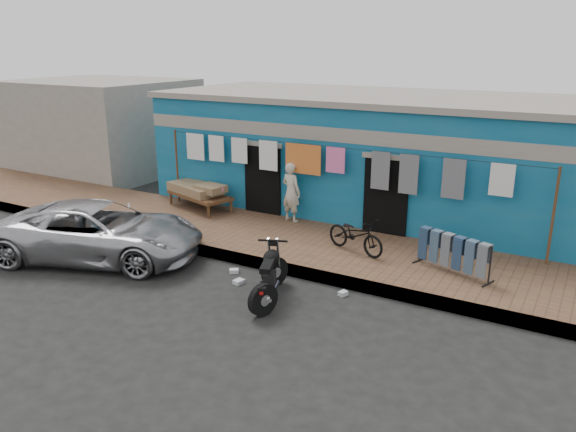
% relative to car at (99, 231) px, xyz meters
% --- Properties ---
extents(ground, '(80.00, 80.00, 0.00)m').
position_rel_car_xyz_m(ground, '(3.92, -0.25, -0.67)').
color(ground, black).
rests_on(ground, ground).
extents(sidewalk, '(28.00, 3.00, 0.25)m').
position_rel_car_xyz_m(sidewalk, '(3.92, 2.75, -0.54)').
color(sidewalk, brown).
rests_on(sidewalk, ground).
extents(curb, '(28.00, 0.10, 0.25)m').
position_rel_car_xyz_m(curb, '(3.92, 1.30, -0.54)').
color(curb, gray).
rests_on(curb, ground).
extents(building, '(12.20, 5.20, 3.36)m').
position_rel_car_xyz_m(building, '(3.91, 6.73, 1.02)').
color(building, '#0D5882').
rests_on(building, ground).
extents(neighbor_left, '(6.00, 5.00, 3.40)m').
position_rel_car_xyz_m(neighbor_left, '(-7.08, 6.75, 1.03)').
color(neighbor_left, '#9E9384').
rests_on(neighbor_left, ground).
extents(clothesline, '(10.06, 0.06, 2.10)m').
position_rel_car_xyz_m(clothesline, '(3.60, 4.00, 1.16)').
color(clothesline, brown).
rests_on(clothesline, sidewalk).
extents(car, '(5.19, 3.64, 1.34)m').
position_rel_car_xyz_m(car, '(0.00, 0.00, 0.00)').
color(car, '#AFAFB4').
rests_on(car, ground).
extents(seated_person, '(0.63, 0.49, 1.56)m').
position_rel_car_xyz_m(seated_person, '(2.75, 3.95, 0.36)').
color(seated_person, beige).
rests_on(seated_person, sidewalk).
extents(bicycle, '(1.61, 0.97, 0.99)m').
position_rel_car_xyz_m(bicycle, '(5.12, 2.67, 0.08)').
color(bicycle, black).
rests_on(bicycle, sidewalk).
extents(motorcycle, '(1.70, 2.03, 1.06)m').
position_rel_car_xyz_m(motorcycle, '(4.46, 0.08, -0.14)').
color(motorcycle, black).
rests_on(motorcycle, ground).
extents(charpoy, '(2.65, 2.16, 0.71)m').
position_rel_car_xyz_m(charpoy, '(-0.05, 3.70, -0.06)').
color(charpoy, brown).
rests_on(charpoy, sidewalk).
extents(jeans_rack, '(1.91, 1.39, 0.82)m').
position_rel_car_xyz_m(jeans_rack, '(7.29, 2.56, -0.01)').
color(jeans_rack, black).
rests_on(jeans_rack, sidewalk).
extents(litter_a, '(0.24, 0.23, 0.08)m').
position_rel_car_xyz_m(litter_a, '(3.11, 0.81, -0.63)').
color(litter_a, silver).
rests_on(litter_a, ground).
extents(litter_b, '(0.18, 0.20, 0.09)m').
position_rel_car_xyz_m(litter_b, '(5.61, 0.95, -0.62)').
color(litter_b, silver).
rests_on(litter_b, ground).
extents(litter_c, '(0.20, 0.23, 0.08)m').
position_rel_car_xyz_m(litter_c, '(3.52, 0.40, -0.63)').
color(litter_c, silver).
rests_on(litter_c, ground).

